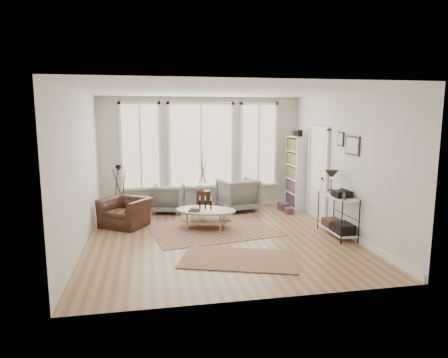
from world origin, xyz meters
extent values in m
plane|color=#A37750|center=(0.00, 0.00, 0.00)|extent=(5.50, 5.50, 0.00)
plane|color=white|center=(0.00, 0.00, 2.90)|extent=(5.50, 5.50, 0.00)
cube|color=silver|center=(0.00, 2.75, 1.45)|extent=(5.20, 0.04, 2.90)
cube|color=silver|center=(0.00, -2.75, 1.45)|extent=(5.20, 0.04, 2.90)
cube|color=silver|center=(-2.60, 0.00, 1.45)|extent=(0.04, 5.50, 2.90)
cube|color=silver|center=(2.60, 0.00, 1.45)|extent=(0.04, 5.50, 2.90)
cube|color=white|center=(0.00, 2.74, 0.06)|extent=(5.10, 0.04, 0.12)
cube|color=white|center=(2.58, 0.00, 0.06)|extent=(0.03, 5.40, 0.12)
cube|color=#CEB980|center=(0.00, 2.73, 1.65)|extent=(1.60, 0.03, 2.10)
cube|color=#CEB980|center=(-1.55, 2.73, 1.65)|extent=(0.90, 0.03, 2.10)
cube|color=#CEB980|center=(1.55, 2.73, 1.65)|extent=(0.90, 0.03, 2.10)
cube|color=white|center=(0.00, 2.71, 1.65)|extent=(1.74, 0.06, 2.24)
cube|color=white|center=(-1.55, 2.71, 1.65)|extent=(1.04, 0.06, 2.24)
cube|color=white|center=(1.55, 2.71, 1.65)|extent=(1.04, 0.06, 2.24)
cube|color=white|center=(0.00, 2.69, 0.57)|extent=(4.10, 0.12, 0.06)
cube|color=white|center=(2.58, 1.15, 1.05)|extent=(0.04, 0.88, 2.10)
cube|color=white|center=(2.56, 1.15, 1.30)|extent=(0.01, 0.55, 1.20)
cube|color=white|center=(2.56, 0.66, 1.05)|extent=(0.06, 0.08, 2.18)
cube|color=white|center=(2.56, 1.64, 1.05)|extent=(0.06, 0.08, 2.18)
cube|color=white|center=(2.56, 1.15, 2.14)|extent=(0.06, 1.06, 0.08)
sphere|color=black|center=(2.53, 0.82, 1.00)|extent=(0.06, 0.06, 0.06)
cube|color=white|center=(2.43, 1.81, 0.95)|extent=(0.30, 0.03, 1.90)
cube|color=white|center=(2.43, 2.63, 0.95)|extent=(0.30, 0.03, 1.90)
cube|color=white|center=(2.58, 2.23, 0.95)|extent=(0.02, 0.85, 1.90)
cube|color=white|center=(2.43, 2.23, 0.95)|extent=(0.30, 0.81, 1.90)
cube|color=maroon|center=(2.43, 2.23, 0.95)|extent=(0.24, 0.75, 1.76)
cube|color=black|center=(2.43, 2.02, 1.98)|extent=(0.12, 0.10, 0.16)
sphere|color=#361E14|center=(2.43, 2.38, 1.97)|extent=(0.14, 0.14, 0.14)
cube|color=white|center=(2.38, -0.30, 0.12)|extent=(0.37, 1.07, 0.03)
cube|color=white|center=(2.38, -0.30, 0.82)|extent=(0.37, 1.07, 0.02)
cylinder|color=black|center=(2.20, -0.83, 0.42)|extent=(0.02, 0.02, 0.85)
cylinder|color=black|center=(2.56, -0.83, 0.42)|extent=(0.02, 0.02, 0.85)
cylinder|color=black|center=(2.20, 0.23, 0.42)|extent=(0.02, 0.02, 0.85)
cylinder|color=black|center=(2.56, 0.23, 0.42)|extent=(0.02, 0.02, 0.85)
cylinder|color=black|center=(2.38, 0.05, 0.88)|extent=(0.14, 0.14, 0.02)
cylinder|color=black|center=(2.38, 0.05, 1.01)|extent=(0.02, 0.02, 0.30)
cone|color=black|center=(2.38, 0.05, 1.21)|extent=(0.28, 0.28, 0.18)
cube|color=black|center=(2.38, -0.45, 0.91)|extent=(0.32, 0.30, 0.13)
cube|color=black|center=(2.38, -0.55, 0.23)|extent=(0.32, 0.45, 0.20)
cube|color=#361E14|center=(2.38, -0.08, 0.21)|extent=(0.32, 0.40, 0.16)
cube|color=black|center=(2.28, -0.72, 0.91)|extent=(0.02, 0.10, 0.14)
cube|color=black|center=(2.28, -0.18, 0.91)|extent=(0.02, 0.10, 0.12)
cube|color=black|center=(2.58, -0.40, 1.85)|extent=(0.03, 0.52, 0.38)
cube|color=white|center=(2.56, -0.40, 1.85)|extent=(0.01, 0.44, 0.30)
cube|color=black|center=(2.58, 0.10, 1.95)|extent=(0.03, 0.24, 0.30)
cube|color=white|center=(2.56, 0.10, 1.95)|extent=(0.01, 0.18, 0.24)
cube|color=brown|center=(-0.06, 0.59, 0.01)|extent=(2.86, 2.33, 0.01)
cube|color=brown|center=(0.11, -1.26, 0.01)|extent=(2.21, 1.66, 0.01)
ellipsoid|color=tan|center=(-0.17, 0.76, 0.19)|extent=(1.30, 1.07, 0.03)
ellipsoid|color=tan|center=(-0.17, 0.76, 0.39)|extent=(1.52, 1.26, 0.04)
cylinder|color=tan|center=(-0.54, 0.56, 0.19)|extent=(0.04, 0.04, 0.37)
cylinder|color=tan|center=(0.19, 0.56, 0.19)|extent=(0.04, 0.04, 0.37)
cylinder|color=tan|center=(-0.54, 0.97, 0.19)|extent=(0.04, 0.04, 0.37)
cylinder|color=tan|center=(0.19, 0.97, 0.19)|extent=(0.04, 0.04, 0.37)
cylinder|color=black|center=(-0.30, 0.81, 0.51)|extent=(0.04, 0.04, 0.19)
cylinder|color=black|center=(-0.17, 0.81, 0.51)|extent=(0.04, 0.04, 0.19)
cylinder|color=black|center=(-0.05, 0.81, 0.51)|extent=(0.04, 0.04, 0.19)
cube|color=#2B5127|center=(-0.42, 0.67, 0.45)|extent=(0.23, 0.17, 0.06)
imported|color=gray|center=(-0.91, 2.38, 0.36)|extent=(0.94, 0.95, 0.72)
imported|color=gray|center=(0.87, 2.23, 0.42)|extent=(1.07, 1.09, 0.83)
cylinder|color=#361E14|center=(-0.01, 2.26, 0.27)|extent=(0.36, 0.36, 0.55)
imported|color=silver|center=(-0.08, 2.36, 0.68)|extent=(0.33, 0.33, 0.26)
imported|color=#361E14|center=(-1.90, 1.25, 0.31)|extent=(1.27, 1.23, 0.62)
cylinder|color=black|center=(-2.07, 2.14, 1.16)|extent=(0.05, 0.05, 0.05)
cube|color=black|center=(-2.07, 2.14, 1.22)|extent=(0.13, 0.10, 0.09)
cylinder|color=black|center=(-2.07, 2.07, 1.22)|extent=(0.05, 0.07, 0.05)
cube|color=maroon|center=(2.05, 2.01, 0.09)|extent=(0.26, 0.32, 0.19)
cube|color=maroon|center=(2.05, 1.63, 0.07)|extent=(0.19, 0.24, 0.15)
camera|label=1|loc=(-1.37, -7.60, 2.46)|focal=32.00mm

